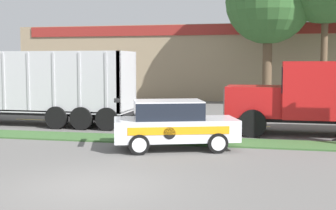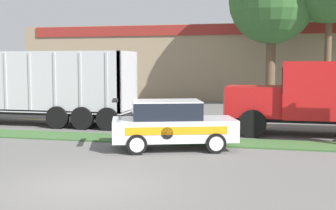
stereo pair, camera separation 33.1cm
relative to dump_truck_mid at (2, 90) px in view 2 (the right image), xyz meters
name	(u,v)px [view 2 (the right image)]	position (x,y,z in m)	size (l,w,h in m)	color
ground_plane	(87,186)	(8.93, -10.17, -1.65)	(600.00, 600.00, 0.00)	slate
grass_verge	(159,140)	(8.93, -3.27, -1.62)	(120.00, 1.82, 0.06)	#3D6633
centre_line_3	(39,119)	(1.09, 1.64, -1.64)	(2.40, 0.14, 0.01)	yellow
centre_line_4	(137,123)	(6.49, 1.64, -1.64)	(2.40, 0.14, 0.01)	yellow
centre_line_5	(246,126)	(11.89, 1.64, -1.64)	(2.40, 0.14, 0.01)	yellow
dump_truck_mid	(2,90)	(0.00, 0.00, 0.00)	(11.59, 2.78, 3.52)	black
rally_car	(172,124)	(9.84, -4.93, -0.76)	(4.57, 3.09, 1.74)	silver
store_building_backdrop	(287,63)	(13.89, 21.27, 1.33)	(43.06, 12.10, 5.95)	#9E896B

